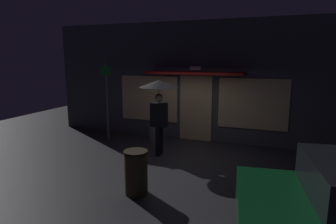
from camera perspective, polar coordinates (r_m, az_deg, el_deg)
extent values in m
plane|color=#2D2D33|center=(8.02, 1.12, -9.55)|extent=(18.00, 18.00, 0.00)
cube|color=#4C4C56|center=(9.80, 5.86, 6.04)|extent=(10.80, 0.30, 3.98)
cube|color=#F9D199|center=(9.75, 5.50, 0.75)|extent=(1.10, 0.04, 2.20)
cube|color=#F9D199|center=(10.30, -3.81, 2.71)|extent=(2.14, 0.04, 1.60)
cube|color=#F9D199|center=(9.40, 16.46, 1.52)|extent=(2.14, 0.04, 1.60)
cube|color=white|center=(9.54, 5.52, 8.68)|extent=(0.36, 0.16, 0.12)
cube|color=maroon|center=(9.30, 5.08, 7.72)|extent=(3.20, 0.70, 0.08)
cylinder|color=black|center=(8.42, -1.54, -5.54)|extent=(0.15, 0.15, 0.84)
cylinder|color=black|center=(8.24, -2.00, -5.91)|extent=(0.15, 0.15, 0.84)
cube|color=black|center=(8.15, -1.80, -0.56)|extent=(0.47, 0.27, 0.68)
cube|color=silver|center=(8.26, -1.40, -0.40)|extent=(0.14, 0.03, 0.55)
cube|color=#721966|center=(8.27, -1.40, -0.54)|extent=(0.05, 0.03, 0.44)
sphere|color=tan|center=(8.07, -1.82, 2.84)|extent=(0.23, 0.23, 0.23)
cylinder|color=slate|center=(8.06, -1.82, 2.98)|extent=(0.02, 0.02, 0.95)
cone|color=black|center=(8.02, -1.84, 5.65)|extent=(1.11, 1.11, 0.20)
cylinder|color=black|center=(5.42, 20.45, -16.96)|extent=(0.67, 0.31, 0.64)
cylinder|color=#595B60|center=(9.99, -11.99, 1.99)|extent=(0.07, 0.07, 2.61)
cube|color=#198C33|center=(9.88, -12.29, 8.02)|extent=(0.40, 0.02, 0.30)
cylinder|color=slate|center=(9.54, -2.98, -4.26)|extent=(0.26, 0.26, 0.63)
cylinder|color=#473823|center=(6.07, -6.34, -12.09)|extent=(0.47, 0.47, 0.86)
cylinder|color=black|center=(5.91, -6.43, -7.96)|extent=(0.50, 0.50, 0.06)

